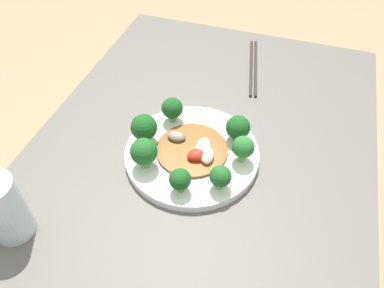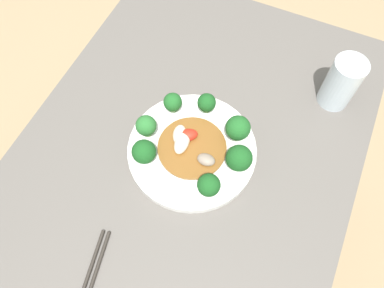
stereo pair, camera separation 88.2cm
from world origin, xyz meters
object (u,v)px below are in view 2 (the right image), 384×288
Objects in this scene: broccoli_southeast at (238,128)px; drinking_glass at (342,83)px; broccoli_northeast at (173,102)px; plate at (192,150)px; broccoli_southwest at (209,185)px; broccoli_south at (239,158)px; broccoli_north at (146,126)px; broccoli_east at (209,104)px; broccoli_northwest at (144,152)px; stirfry_center at (190,145)px.

broccoli_southeast is 0.51× the size of drinking_glass.
drinking_glass is (0.19, -0.32, 0.02)m from broccoli_northeast.
broccoli_southeast is (0.06, -0.08, 0.05)m from plate.
drinking_glass is (0.34, -0.17, 0.01)m from broccoli_southwest.
broccoli_northeast is 0.81× the size of broccoli_south.
plate is 4.21× the size of broccoli_southeast.
broccoli_southeast reaches higher than broccoli_southwest.
broccoli_northeast is 0.15m from broccoli_southeast.
broccoli_north is at bearing 163.15° from broccoli_northeast.
broccoli_north reaches higher than broccoli_southwest.
plate is 0.11m from broccoli_east.
broccoli_east is at bearing 2.96° from plate.
broccoli_south is 0.21m from broccoli_north.
drinking_glass is (0.26, -0.14, 0.01)m from broccoli_south.
broccoli_northwest reaches higher than plate.
broccoli_southeast is 1.11× the size of broccoli_north.
broccoli_south is 0.44× the size of stirfry_center.
plate is 4.27× the size of broccoli_south.
broccoli_southeast is at bearing -53.00° from stirfry_center.
broccoli_east is 0.10m from stirfry_center.
broccoli_southeast is 1.01× the size of broccoli_south.
broccoli_northwest is (0.01, 0.15, -0.00)m from broccoli_southwest.
broccoli_north is (-0.08, 0.02, 0.01)m from broccoli_northeast.
drinking_glass reaches higher than plate.
plate is at bearing -85.60° from broccoli_north.
broccoli_south is 0.11m from stirfry_center.
broccoli_northwest is at bearing 155.50° from broccoli_east.
stirfry_center is (0.00, 0.11, -0.03)m from broccoli_south.
broccoli_northeast is 0.10m from stirfry_center.
drinking_glass is (0.27, -0.35, 0.01)m from broccoli_north.
broccoli_south reaches higher than broccoli_southwest.
broccoli_northeast is (0.07, 0.08, 0.04)m from plate.
broccoli_southwest is (-0.14, 0.01, -0.00)m from broccoli_southeast.
drinking_glass is (0.16, -0.25, 0.02)m from broccoli_east.
drinking_glass reaches higher than broccoli_north.
broccoli_south is (0.08, -0.03, 0.00)m from broccoli_southwest.
plate is 4.80× the size of broccoli_southwest.
broccoli_northwest is at bearing 179.50° from broccoli_northeast.
broccoli_southeast is at bearing -67.87° from broccoli_north.
drinking_glass is at bearing -44.12° from stirfry_center.
broccoli_southwest is at bearing 152.55° from drinking_glass.
broccoli_northeast reaches higher than stirfry_center.
broccoli_northeast is at bearing 87.56° from broccoli_southeast.
broccoli_north is (-0.01, 0.10, 0.04)m from plate.
broccoli_south reaches higher than broccoli_north.
drinking_glass reaches higher than broccoli_northeast.
broccoli_northeast is 0.35× the size of stirfry_center.
plate is at bearing -177.04° from broccoli_east.
broccoli_east reaches higher than stirfry_center.
broccoli_southwest reaches higher than stirfry_center.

